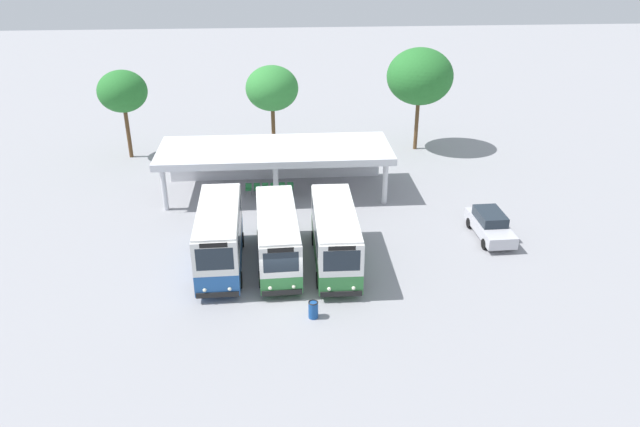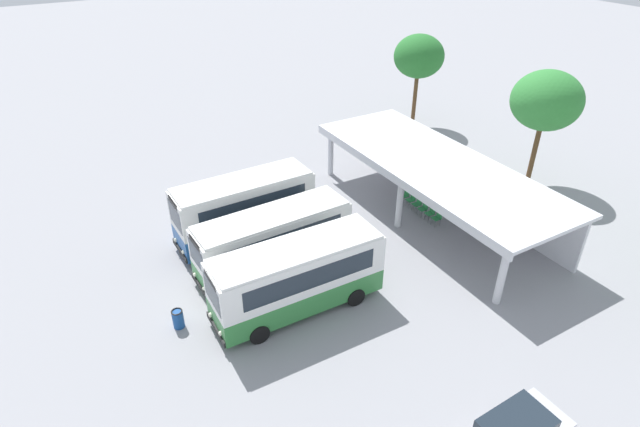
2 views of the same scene
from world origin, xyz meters
The scene contains 16 objects.
ground_plane centered at (0.00, 0.00, 0.00)m, with size 180.00×180.00×0.00m, color #939399.
city_bus_nearest_orange centered at (-3.46, 3.48, 1.96)m, with size 2.51×7.50×3.58m.
city_bus_second_in_row centered at (-0.28, 3.63, 1.77)m, with size 2.51×7.90×3.21m.
city_bus_middle_cream centered at (2.91, 3.28, 1.86)m, with size 2.43×7.79×3.38m.
parked_car_flank centered at (12.72, 5.94, 0.83)m, with size 1.93×4.58×1.62m.
terminal_canopy centered at (-0.32, 14.50, 2.68)m, with size 16.17×5.92×3.40m.
waiting_chair_end_by_column centered at (-2.28, 13.41, 0.52)m, with size 0.45×0.45×0.86m.
waiting_chair_second_from_end centered at (-1.69, 13.41, 0.52)m, with size 0.45×0.45×0.86m.
waiting_chair_middle_seat centered at (-1.09, 13.40, 0.52)m, with size 0.45×0.45×0.86m.
waiting_chair_fourth_seat centered at (-0.50, 13.37, 0.52)m, with size 0.45×0.45×0.86m.
waiting_chair_fifth_seat centered at (0.09, 13.39, 0.52)m, with size 0.45×0.45×0.86m.
waiting_chair_far_end_seat centered at (0.68, 13.38, 0.52)m, with size 0.45×0.45×0.86m.
roadside_tree_behind_canopy centered at (-0.44, 22.16, 5.47)m, with size 4.25×4.25×7.30m.
roadside_tree_east_of_canopy centered at (11.62, 22.28, 6.20)m, with size 5.41×5.41×8.51m.
roadside_tree_west_of_canopy centered at (-12.24, 21.98, 5.47)m, with size 3.89×3.89×7.16m.
litter_bin_apron centered at (1.38, -1.75, 0.46)m, with size 0.49×0.49×0.90m.
Camera 1 is at (-0.08, -26.38, 17.50)m, focal length 34.07 mm.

